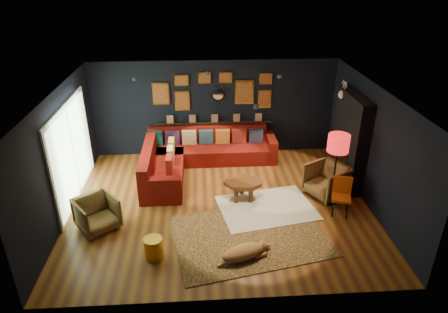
{
  "coord_description": "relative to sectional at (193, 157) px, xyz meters",
  "views": [
    {
      "loc": [
        -0.42,
        -7.47,
        4.89
      ],
      "look_at": [
        0.1,
        0.3,
        1.05
      ],
      "focal_mm": 32.0,
      "sensor_mm": 36.0,
      "label": 1
    }
  ],
  "objects": [
    {
      "name": "gallery_wall",
      "position": [
        0.6,
        0.91,
        1.48
      ],
      "size": [
        3.15,
        0.04,
        1.02
      ],
      "color": "gold",
      "rests_on": "room_walls"
    },
    {
      "name": "sectional",
      "position": [
        0.0,
        0.0,
        0.0
      ],
      "size": [
        3.41,
        2.69,
        0.86
      ],
      "color": "maroon",
      "rests_on": "ground"
    },
    {
      "name": "fireplace",
      "position": [
        3.71,
        -0.91,
        0.7
      ],
      "size": [
        0.31,
        1.6,
        2.2
      ],
      "color": "black",
      "rests_on": "ground"
    },
    {
      "name": "pouf",
      "position": [
        -0.6,
        -0.81,
        -0.12
      ],
      "size": [
        0.52,
        0.52,
        0.34
      ],
      "primitive_type": "cylinder",
      "color": "maroon",
      "rests_on": "shag_rug"
    },
    {
      "name": "dog",
      "position": [
        0.92,
        -3.61,
        -0.13
      ],
      "size": [
        1.25,
        0.92,
        0.36
      ],
      "primitive_type": null,
      "rotation": [
        0.0,
        0.0,
        0.37
      ],
      "color": "#BD7A46",
      "rests_on": "leopard_rug"
    },
    {
      "name": "room_walls",
      "position": [
        0.61,
        -1.81,
        1.27
      ],
      "size": [
        6.5,
        6.5,
        6.5
      ],
      "color": "black",
      "rests_on": "ground"
    },
    {
      "name": "ledge",
      "position": [
        0.61,
        0.87,
        0.6
      ],
      "size": [
        3.2,
        0.12,
        0.04
      ],
      "primitive_type": "cube",
      "color": "black",
      "rests_on": "room_walls"
    },
    {
      "name": "deer_head",
      "position": [
        3.75,
        -0.41,
        1.73
      ],
      "size": [
        0.5,
        0.28,
        0.45
      ],
      "color": "white",
      "rests_on": "fireplace"
    },
    {
      "name": "sunburst_mirror",
      "position": [
        0.71,
        0.91,
        1.38
      ],
      "size": [
        0.47,
        0.16,
        0.47
      ],
      "color": "silver",
      "rests_on": "room_walls"
    },
    {
      "name": "shag_rug",
      "position": [
        1.61,
        -2.01,
        -0.31
      ],
      "size": [
        2.24,
        1.81,
        0.03
      ],
      "primitive_type": "cube",
      "rotation": [
        0.0,
        0.0,
        0.19
      ],
      "color": "silver",
      "rests_on": "ground"
    },
    {
      "name": "sliding_door",
      "position": [
        -2.6,
        -1.21,
        0.78
      ],
      "size": [
        0.06,
        2.8,
        2.2
      ],
      "color": "white",
      "rests_on": "ground"
    },
    {
      "name": "orange_chair",
      "position": [
        3.16,
        -2.25,
        0.16
      ],
      "size": [
        0.49,
        0.49,
        0.82
      ],
      "rotation": [
        0.0,
        0.0,
        -0.31
      ],
      "color": "black",
      "rests_on": "ground"
    },
    {
      "name": "ceiling_spots",
      "position": [
        0.61,
        -1.01,
        2.24
      ],
      "size": [
        3.3,
        2.5,
        0.06
      ],
      "color": "black",
      "rests_on": "room_walls"
    },
    {
      "name": "armchair_left",
      "position": [
        -1.9,
        -2.49,
        0.06
      ],
      "size": [
        1.0,
        0.99,
        0.76
      ],
      "primitive_type": "imported",
      "rotation": [
        0.0,
        0.0,
        0.65
      ],
      "color": "#B98B47",
      "rests_on": "ground"
    },
    {
      "name": "leopard_rug",
      "position": [
        1.11,
        -2.96,
        -0.31
      ],
      "size": [
        3.32,
        2.67,
        0.02
      ],
      "primitive_type": "cube",
      "rotation": [
        0.0,
        0.0,
        0.21
      ],
      "color": "tan",
      "rests_on": "ground"
    },
    {
      "name": "floor",
      "position": [
        0.61,
        -1.81,
        -0.32
      ],
      "size": [
        6.5,
        6.5,
        0.0
      ],
      "primitive_type": "plane",
      "color": "#965A1F",
      "rests_on": "ground"
    },
    {
      "name": "gold_stool",
      "position": [
        -0.7,
        -3.47,
        -0.11
      ],
      "size": [
        0.34,
        0.34,
        0.42
      ],
      "primitive_type": "cylinder",
      "color": "gold",
      "rests_on": "ground"
    },
    {
      "name": "coffee_table",
      "position": [
        1.13,
        -1.59,
        0.06
      ],
      "size": [
        0.97,
        0.78,
        0.44
      ],
      "rotation": [
        0.0,
        0.0,
        -0.14
      ],
      "color": "#552D13",
      "rests_on": "shag_rug"
    },
    {
      "name": "armchair_right",
      "position": [
        3.06,
        -1.54,
        0.09
      ],
      "size": [
        1.06,
        1.08,
        0.83
      ],
      "primitive_type": "imported",
      "rotation": [
        0.0,
        0.0,
        -1.05
      ],
      "color": "#B98B47",
      "rests_on": "ground"
    },
    {
      "name": "floor_lamp",
      "position": [
        3.09,
        -1.86,
        1.06
      ],
      "size": [
        0.45,
        0.45,
        1.65
      ],
      "color": "black",
      "rests_on": "ground"
    }
  ]
}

